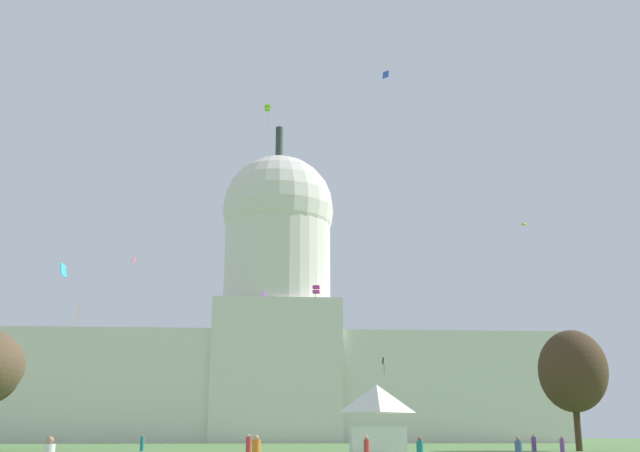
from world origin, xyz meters
TOP-DOWN VIEW (x-y plane):
  - capitol_building at (0.35, 153.80)m, footprint 129.87×26.55m
  - event_tent at (7.27, 43.19)m, footprint 5.08×4.75m
  - tree_east_far at (30.20, 56.05)m, footprint 9.14×9.39m
  - person_red_edge_east at (3.83, 24.25)m, footprint 0.49×0.49m
  - person_teal_mid_center at (-15.07, 59.97)m, footprint 0.57×0.57m
  - person_purple_front_right at (25.14, 55.27)m, footprint 0.67×0.67m
  - person_red_back_right at (-3.68, 40.53)m, footprint 0.54×0.54m
  - person_purple_near_tree_east at (25.79, 49.21)m, footprint 0.64×0.64m
  - person_denim_back_left at (9.87, 48.90)m, footprint 0.63×0.63m
  - kite_magenta_mid at (4.45, 78.98)m, footprint 1.11×1.10m
  - kite_violet_mid at (-2.55, 109.92)m, footprint 0.71×0.80m
  - kite_cyan_low at (-22.81, 52.78)m, footprint 0.60×1.33m
  - kite_black_low at (20.69, 125.62)m, footprint 0.58×0.61m
  - kite_blue_high at (12.97, 68.27)m, footprint 0.76×1.01m
  - kite_pink_high at (-28.37, 126.33)m, footprint 0.70×1.31m
  - kite_orange_mid at (-31.71, 98.17)m, footprint 0.46×0.86m
  - kite_lime_high at (-2.69, 90.06)m, footprint 0.96×0.99m
  - kite_gold_mid at (37.56, 90.28)m, footprint 1.66×1.71m

SIDE VIEW (x-z plane):
  - person_purple_near_tree_east at x=25.79m, z-range -0.08..1.42m
  - person_red_edge_east at x=3.83m, z-range -0.06..1.53m
  - person_teal_mid_center at x=-15.07m, z-range -0.07..1.60m
  - person_red_back_right at x=-3.68m, z-range -0.08..1.61m
  - person_purple_front_right at x=25.14m, z-range -0.09..1.61m
  - person_denim_back_left at x=9.87m, z-range -0.08..1.68m
  - event_tent at x=7.27m, z-range 0.11..5.98m
  - tree_east_far at x=30.20m, z-range 1.91..14.42m
  - kite_black_low at x=20.69m, z-range 13.68..16.93m
  - kite_cyan_low at x=-22.81m, z-range 16.85..18.36m
  - kite_magenta_mid at x=4.45m, z-range 19.49..22.14m
  - kite_orange_mid at x=-31.71m, z-range 19.34..22.50m
  - capitol_building at x=0.35m, z-range -15.63..59.59m
  - kite_violet_mid at x=-2.55m, z-range 25.03..26.30m
  - kite_gold_mid at x=37.56m, z-range 33.08..33.33m
  - kite_pink_high at x=-28.37m, z-range 34.32..35.69m
  - kite_blue_high at x=12.97m, z-range 47.49..48.55m
  - kite_lime_high at x=-2.69m, z-range 50.62..54.05m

